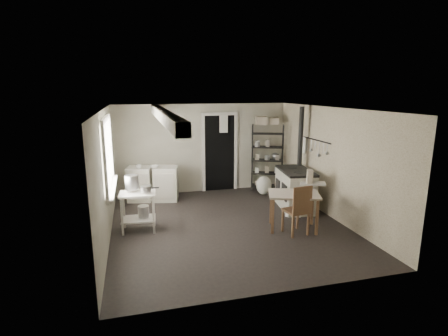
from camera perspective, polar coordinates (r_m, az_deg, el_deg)
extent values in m
plane|color=black|center=(7.10, 0.62, -9.21)|extent=(5.00, 5.00, 0.00)
plane|color=beige|center=(6.60, 0.67, 9.66)|extent=(5.00, 5.00, 0.00)
cube|color=#B2AD98|center=(9.15, -3.50, 3.21)|extent=(4.50, 0.02, 2.30)
cube|color=#B2AD98|center=(4.49, 9.16, -6.93)|extent=(4.50, 0.02, 2.30)
cube|color=#B2AD98|center=(6.55, -18.71, -1.21)|extent=(0.02, 5.00, 2.30)
cube|color=#B2AD98|center=(7.66, 17.11, 0.82)|extent=(0.02, 5.00, 2.30)
cylinder|color=silver|center=(6.82, -14.82, -2.25)|extent=(0.32, 0.32, 0.27)
cylinder|color=silver|center=(6.67, -12.63, -3.28)|extent=(0.20, 0.20, 0.11)
cylinder|color=silver|center=(6.85, -13.00, -6.93)|extent=(0.22, 0.22, 0.23)
imported|color=silver|center=(8.47, -11.34, 0.90)|extent=(0.37, 0.37, 0.07)
imported|color=silver|center=(8.45, -13.76, 0.85)|extent=(0.16, 0.16, 0.10)
imported|color=silver|center=(9.19, 5.33, 4.54)|extent=(0.10, 0.10, 0.17)
cube|color=beige|center=(9.18, 6.17, 8.60)|extent=(0.34, 0.31, 0.20)
cube|color=beige|center=(9.30, 8.17, 8.47)|extent=(0.33, 0.32, 0.17)
cube|color=beige|center=(7.31, 13.86, -0.65)|extent=(0.17, 0.21, 0.27)
imported|color=silver|center=(6.79, 13.19, -3.41)|extent=(0.10, 0.10, 0.09)
ellipsoid|color=white|center=(9.05, 6.53, -2.85)|extent=(0.50, 0.47, 0.48)
cylinder|color=silver|center=(7.64, 10.40, -7.22)|extent=(0.12, 0.12, 0.14)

